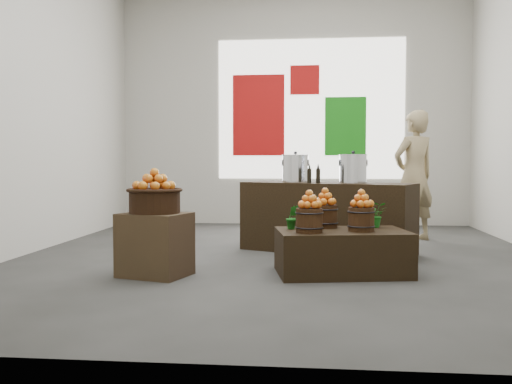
# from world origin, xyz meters

# --- Properties ---
(ground) EXTENTS (7.00, 7.00, 0.00)m
(ground) POSITION_xyz_m (0.00, 0.00, 0.00)
(ground) COLOR #393936
(ground) RESTS_ON ground
(back_wall) EXTENTS (6.00, 0.04, 4.00)m
(back_wall) POSITION_xyz_m (0.00, 3.50, 2.00)
(back_wall) COLOR #B5B2A7
(back_wall) RESTS_ON ground
(back_opening) EXTENTS (3.20, 0.02, 2.40)m
(back_opening) POSITION_xyz_m (0.30, 3.48, 2.00)
(back_opening) COLOR white
(back_opening) RESTS_ON back_wall
(deco_red_left) EXTENTS (0.90, 0.04, 1.40)m
(deco_red_left) POSITION_xyz_m (-0.60, 3.47, 1.90)
(deco_red_left) COLOR #AC0D0D
(deco_red_left) RESTS_ON back_wall
(deco_green_right) EXTENTS (0.70, 0.04, 1.00)m
(deco_green_right) POSITION_xyz_m (0.90, 3.47, 1.70)
(deco_green_right) COLOR #167C13
(deco_green_right) RESTS_ON back_wall
(deco_red_upper) EXTENTS (0.50, 0.04, 0.50)m
(deco_red_upper) POSITION_xyz_m (0.20, 3.47, 2.50)
(deco_red_upper) COLOR #AC0D0D
(deco_red_upper) RESTS_ON back_wall
(crate) EXTENTS (0.72, 0.65, 0.60)m
(crate) POSITION_xyz_m (-1.15, -1.20, 0.30)
(crate) COLOR #473821
(crate) RESTS_ON ground
(wicker_basket) EXTENTS (0.48, 0.48, 0.22)m
(wicker_basket) POSITION_xyz_m (-1.15, -1.20, 0.71)
(wicker_basket) COLOR black
(wicker_basket) RESTS_ON crate
(apples_in_basket) EXTENTS (0.38, 0.38, 0.20)m
(apples_in_basket) POSITION_xyz_m (-1.15, -1.20, 0.92)
(apples_in_basket) COLOR #A30509
(apples_in_basket) RESTS_ON wicker_basket
(display_table) EXTENTS (1.35, 0.96, 0.43)m
(display_table) POSITION_xyz_m (0.63, -0.94, 0.21)
(display_table) COLOR black
(display_table) RESTS_ON ground
(apple_bucket_front_left) EXTENTS (0.25, 0.25, 0.23)m
(apple_bucket_front_left) POSITION_xyz_m (0.31, -1.17, 0.54)
(apple_bucket_front_left) COLOR #35220E
(apple_bucket_front_left) RESTS_ON display_table
(apples_in_bucket_front_left) EXTENTS (0.19, 0.19, 0.17)m
(apples_in_bucket_front_left) POSITION_xyz_m (0.31, -1.17, 0.74)
(apples_in_bucket_front_left) COLOR #A30509
(apples_in_bucket_front_left) RESTS_ON apple_bucket_front_left
(apple_bucket_front_right) EXTENTS (0.25, 0.25, 0.23)m
(apple_bucket_front_right) POSITION_xyz_m (0.81, -1.00, 0.54)
(apple_bucket_front_right) COLOR #35220E
(apple_bucket_front_right) RESTS_ON display_table
(apples_in_bucket_front_right) EXTENTS (0.19, 0.19, 0.17)m
(apples_in_bucket_front_right) POSITION_xyz_m (0.81, -1.00, 0.74)
(apples_in_bucket_front_right) COLOR #A30509
(apples_in_bucket_front_right) RESTS_ON apple_bucket_front_right
(apple_bucket_rear) EXTENTS (0.25, 0.25, 0.23)m
(apple_bucket_rear) POSITION_xyz_m (0.47, -0.73, 0.54)
(apple_bucket_rear) COLOR #35220E
(apple_bucket_rear) RESTS_ON display_table
(apples_in_bucket_rear) EXTENTS (0.19, 0.19, 0.17)m
(apples_in_bucket_rear) POSITION_xyz_m (0.47, -0.73, 0.74)
(apples_in_bucket_rear) COLOR #A30509
(apples_in_bucket_rear) RESTS_ON apple_bucket_rear
(herb_garnish_right) EXTENTS (0.23, 0.20, 0.26)m
(herb_garnish_right) POSITION_xyz_m (0.97, -0.66, 0.56)
(herb_garnish_right) COLOR #146116
(herb_garnish_right) RESTS_ON display_table
(herb_garnish_left) EXTENTS (0.13, 0.11, 0.24)m
(herb_garnish_left) POSITION_xyz_m (0.15, -0.90, 0.55)
(herb_garnish_left) COLOR #146116
(herb_garnish_left) RESTS_ON display_table
(counter) EXTENTS (2.14, 1.42, 0.84)m
(counter) POSITION_xyz_m (0.52, 0.41, 0.42)
(counter) COLOR black
(counter) RESTS_ON ground
(stock_pot_left) EXTENTS (0.32, 0.32, 0.32)m
(stock_pot_left) POSITION_xyz_m (0.13, 0.58, 1.00)
(stock_pot_left) COLOR silver
(stock_pot_left) RESTS_ON counter
(stock_pot_center) EXTENTS (0.32, 0.32, 0.32)m
(stock_pot_center) POSITION_xyz_m (0.81, 0.28, 1.00)
(stock_pot_center) COLOR silver
(stock_pot_center) RESTS_ON counter
(oil_cruets) EXTENTS (0.16, 0.11, 0.23)m
(oil_cruets) POSITION_xyz_m (0.43, 0.22, 0.96)
(oil_cruets) COLOR black
(oil_cruets) RESTS_ON counter
(shopper) EXTENTS (0.78, 0.70, 1.80)m
(shopper) POSITION_xyz_m (1.74, 1.58, 0.90)
(shopper) COLOR #96835C
(shopper) RESTS_ON ground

